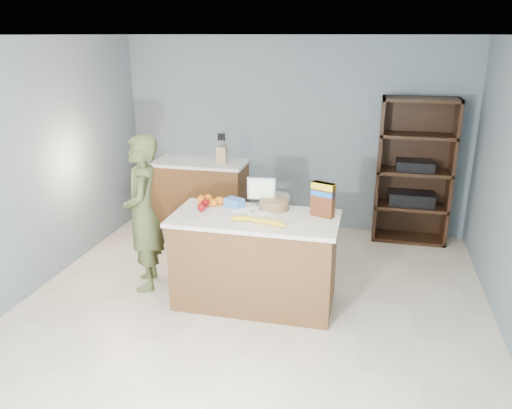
% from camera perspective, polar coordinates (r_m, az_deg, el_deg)
% --- Properties ---
extents(floor, '(4.50, 5.00, 0.02)m').
position_cam_1_polar(floor, '(4.78, -0.98, -12.78)').
color(floor, beige).
rests_on(floor, ground).
extents(walls, '(4.52, 5.02, 2.51)m').
position_cam_1_polar(walls, '(4.15, -1.11, 7.00)').
color(walls, slate).
rests_on(walls, ground).
extents(counter_peninsula, '(1.56, 0.76, 0.90)m').
position_cam_1_polar(counter_peninsula, '(4.83, -0.14, -6.76)').
color(counter_peninsula, brown).
rests_on(counter_peninsula, ground).
extents(back_cabinet, '(1.24, 0.62, 0.90)m').
position_cam_1_polar(back_cabinet, '(6.84, -6.29, 1.30)').
color(back_cabinet, brown).
rests_on(back_cabinet, ground).
extents(shelving_unit, '(0.90, 0.40, 1.80)m').
position_cam_1_polar(shelving_unit, '(6.52, 17.56, 3.43)').
color(shelving_unit, black).
rests_on(shelving_unit, ground).
extents(person, '(0.57, 0.68, 1.60)m').
position_cam_1_polar(person, '(5.14, -12.77, -1.00)').
color(person, '#48542C').
rests_on(person, ground).
extents(knife_block, '(0.12, 0.10, 0.31)m').
position_cam_1_polar(knife_block, '(6.56, -3.94, 5.76)').
color(knife_block, tan).
rests_on(knife_block, back_cabinet).
extents(envelopes, '(0.42, 0.20, 0.00)m').
position_cam_1_polar(envelopes, '(4.76, -0.51, -0.83)').
color(envelopes, white).
rests_on(envelopes, counter_peninsula).
extents(bananas, '(0.55, 0.17, 0.05)m').
position_cam_1_polar(bananas, '(4.47, -0.05, -1.81)').
color(bananas, yellow).
rests_on(bananas, counter_peninsula).
extents(apples, '(0.09, 0.21, 0.08)m').
position_cam_1_polar(apples, '(4.85, -6.04, -0.07)').
color(apples, maroon).
rests_on(apples, counter_peninsula).
extents(oranges, '(0.28, 0.23, 0.08)m').
position_cam_1_polar(oranges, '(4.98, -5.27, 0.44)').
color(oranges, orange).
rests_on(oranges, counter_peninsula).
extents(blue_carton, '(0.21, 0.18, 0.08)m').
position_cam_1_polar(blue_carton, '(4.90, -2.51, 0.23)').
color(blue_carton, blue).
rests_on(blue_carton, counter_peninsula).
extents(salad_bowl, '(0.30, 0.30, 0.13)m').
position_cam_1_polar(salad_bowl, '(4.83, 2.12, 0.20)').
color(salad_bowl, '#267219').
rests_on(salad_bowl, counter_peninsula).
extents(tv, '(0.28, 0.12, 0.28)m').
position_cam_1_polar(tv, '(4.90, 0.62, 1.70)').
color(tv, silver).
rests_on(tv, counter_peninsula).
extents(cereal_box, '(0.23, 0.15, 0.32)m').
position_cam_1_polar(cereal_box, '(4.63, 7.66, 0.86)').
color(cereal_box, '#592B14').
rests_on(cereal_box, counter_peninsula).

